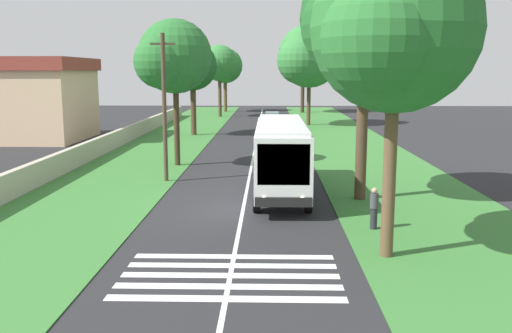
{
  "coord_description": "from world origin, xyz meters",
  "views": [
    {
      "loc": [
        -24.6,
        -1.2,
        6.26
      ],
      "look_at": [
        2.71,
        -0.54,
        1.6
      ],
      "focal_mm": 39.04,
      "sensor_mm": 36.0,
      "label": 1
    }
  ],
  "objects_px": {
    "trailing_car_3": "(272,118)",
    "roadside_tree_left_0": "(191,68)",
    "trailing_car_0": "(274,138)",
    "trailing_car_2": "(277,124)",
    "roadside_tree_right_1": "(307,58)",
    "pedestrian": "(374,208)",
    "roadside_building": "(44,98)",
    "coach_bus": "(281,153)",
    "roadside_tree_left_1": "(172,58)",
    "roadside_tree_right_2": "(302,58)",
    "roadside_tree_left_2": "(219,64)",
    "roadside_tree_left_3": "(224,67)",
    "roadside_tree_right_3": "(361,24)",
    "trailing_car_1": "(274,129)",
    "roadside_tree_right_0": "(391,33)",
    "utility_pole": "(164,106)"
  },
  "relations": [
    {
      "from": "trailing_car_1",
      "to": "utility_pole",
      "type": "distance_m",
      "value": 24.47
    },
    {
      "from": "trailing_car_1",
      "to": "roadside_tree_right_1",
      "type": "height_order",
      "value": "roadside_tree_right_1"
    },
    {
      "from": "coach_bus",
      "to": "pedestrian",
      "type": "xyz_separation_m",
      "value": [
        -6.66,
        -3.59,
        -1.24
      ]
    },
    {
      "from": "trailing_car_1",
      "to": "roadside_tree_right_3",
      "type": "xyz_separation_m",
      "value": [
        -27.6,
        -3.83,
        7.84
      ]
    },
    {
      "from": "trailing_car_2",
      "to": "roadside_tree_left_2",
      "type": "relative_size",
      "value": 0.43
    },
    {
      "from": "trailing_car_0",
      "to": "roadside_tree_right_0",
      "type": "xyz_separation_m",
      "value": [
        -28.94,
        -3.5,
        6.82
      ]
    },
    {
      "from": "roadside_tree_left_2",
      "to": "roadside_tree_right_3",
      "type": "distance_m",
      "value": 52.64
    },
    {
      "from": "roadside_building",
      "to": "roadside_tree_left_3",
      "type": "bearing_deg",
      "value": -20.08
    },
    {
      "from": "roadside_tree_left_3",
      "to": "roadside_tree_right_3",
      "type": "bearing_deg",
      "value": -169.42
    },
    {
      "from": "roadside_tree_right_0",
      "to": "roadside_tree_right_3",
      "type": "xyz_separation_m",
      "value": [
        8.72,
        -0.43,
        1.03
      ]
    },
    {
      "from": "roadside_tree_left_0",
      "to": "roadside_tree_left_1",
      "type": "bearing_deg",
      "value": -175.79
    },
    {
      "from": "trailing_car_1",
      "to": "roadside_tree_left_1",
      "type": "bearing_deg",
      "value": 159.05
    },
    {
      "from": "trailing_car_0",
      "to": "trailing_car_2",
      "type": "distance_m",
      "value": 12.98
    },
    {
      "from": "roadside_tree_left_3",
      "to": "roadside_tree_right_1",
      "type": "xyz_separation_m",
      "value": [
        -22.32,
        -11.54,
        0.79
      ]
    },
    {
      "from": "trailing_car_3",
      "to": "coach_bus",
      "type": "bearing_deg",
      "value": -179.61
    },
    {
      "from": "trailing_car_3",
      "to": "roadside_tree_right_2",
      "type": "distance_m",
      "value": 20.78
    },
    {
      "from": "trailing_car_1",
      "to": "utility_pole",
      "type": "xyz_separation_m",
      "value": [
        -23.32,
        6.43,
        3.69
      ]
    },
    {
      "from": "roadside_tree_right_1",
      "to": "pedestrian",
      "type": "height_order",
      "value": "roadside_tree_right_1"
    },
    {
      "from": "roadside_tree_left_2",
      "to": "trailing_car_2",
      "type": "bearing_deg",
      "value": -156.5
    },
    {
      "from": "trailing_car_2",
      "to": "roadside_tree_left_1",
      "type": "distance_m",
      "value": 25.39
    },
    {
      "from": "roadside_tree_left_3",
      "to": "roadside_building",
      "type": "xyz_separation_m",
      "value": [
        -37.46,
        13.69,
        -3.2
      ]
    },
    {
      "from": "trailing_car_2",
      "to": "roadside_tree_right_3",
      "type": "xyz_separation_m",
      "value": [
        -33.2,
        -3.53,
        7.84
      ]
    },
    {
      "from": "roadside_tree_left_3",
      "to": "roadside_tree_left_0",
      "type": "bearing_deg",
      "value": 179.02
    },
    {
      "from": "trailing_car_0",
      "to": "trailing_car_3",
      "type": "distance_m",
      "value": 20.81
    },
    {
      "from": "trailing_car_1",
      "to": "roadside_tree_right_2",
      "type": "distance_m",
      "value": 33.39
    },
    {
      "from": "trailing_car_1",
      "to": "roadside_tree_right_0",
      "type": "distance_m",
      "value": 37.11
    },
    {
      "from": "roadside_tree_left_3",
      "to": "roadside_tree_right_0",
      "type": "height_order",
      "value": "roadside_tree_right_0"
    },
    {
      "from": "roadside_tree_left_0",
      "to": "roadside_building",
      "type": "relative_size",
      "value": 0.86
    },
    {
      "from": "roadside_tree_right_0",
      "to": "roadside_building",
      "type": "relative_size",
      "value": 0.97
    },
    {
      "from": "trailing_car_0",
      "to": "trailing_car_3",
      "type": "relative_size",
      "value": 1.0
    },
    {
      "from": "trailing_car_0",
      "to": "roadside_tree_left_3",
      "type": "bearing_deg",
      "value": 10.37
    },
    {
      "from": "roadside_tree_left_1",
      "to": "roadside_tree_right_2",
      "type": "height_order",
      "value": "roadside_tree_right_2"
    },
    {
      "from": "trailing_car_3",
      "to": "roadside_tree_right_1",
      "type": "height_order",
      "value": "roadside_tree_right_1"
    },
    {
      "from": "trailing_car_2",
      "to": "utility_pole",
      "type": "height_order",
      "value": "utility_pole"
    },
    {
      "from": "trailing_car_1",
      "to": "roadside_tree_left_2",
      "type": "relative_size",
      "value": 0.43
    },
    {
      "from": "roadside_tree_right_0",
      "to": "roadside_tree_right_1",
      "type": "bearing_deg",
      "value": -0.6
    },
    {
      "from": "utility_pole",
      "to": "roadside_tree_left_0",
      "type": "bearing_deg",
      "value": 4.26
    },
    {
      "from": "trailing_car_0",
      "to": "roadside_tree_left_2",
      "type": "xyz_separation_m",
      "value": [
        31.14,
        7.51,
        6.63
      ]
    },
    {
      "from": "trailing_car_0",
      "to": "roadside_tree_right_0",
      "type": "height_order",
      "value": "roadside_tree_right_0"
    },
    {
      "from": "pedestrian",
      "to": "roadside_tree_right_2",
      "type": "bearing_deg",
      "value": -0.66
    },
    {
      "from": "trailing_car_3",
      "to": "roadside_building",
      "type": "xyz_separation_m",
      "value": [
        -17.09,
        21.18,
        3.17
      ]
    },
    {
      "from": "roadside_tree_left_1",
      "to": "roadside_tree_right_0",
      "type": "height_order",
      "value": "roadside_tree_right_0"
    },
    {
      "from": "trailing_car_0",
      "to": "pedestrian",
      "type": "distance_m",
      "value": 25.98
    },
    {
      "from": "trailing_car_3",
      "to": "roadside_tree_left_0",
      "type": "xyz_separation_m",
      "value": [
        -12.96,
        8.05,
        5.99
      ]
    },
    {
      "from": "trailing_car_0",
      "to": "roadside_building",
      "type": "height_order",
      "value": "roadside_building"
    },
    {
      "from": "coach_bus",
      "to": "roadside_tree_left_1",
      "type": "height_order",
      "value": "roadside_tree_left_1"
    },
    {
      "from": "roadside_tree_left_0",
      "to": "roadside_tree_left_1",
      "type": "xyz_separation_m",
      "value": [
        -18.38,
        -1.35,
        0.46
      ]
    },
    {
      "from": "trailing_car_1",
      "to": "roadside_tree_left_0",
      "type": "relative_size",
      "value": 0.47
    },
    {
      "from": "coach_bus",
      "to": "roadside_building",
      "type": "bearing_deg",
      "value": 43.3
    },
    {
      "from": "roadside_tree_right_1",
      "to": "roadside_tree_right_3",
      "type": "bearing_deg",
      "value": 179.9
    }
  ]
}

